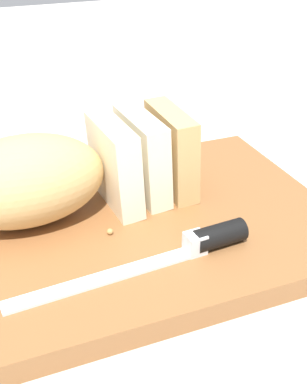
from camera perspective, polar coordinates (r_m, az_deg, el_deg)
The scene contains 7 objects.
ground_plane at distance 0.60m, azimuth 0.00°, elevation -4.58°, with size 3.00×3.00×0.00m, color beige.
cutting_board at distance 0.59m, azimuth 0.00°, elevation -3.57°, with size 0.40×0.32×0.03m, color brown.
bread_loaf at distance 0.57m, azimuth -9.78°, elevation 2.16°, with size 0.28×0.11×0.10m.
bread_knife at distance 0.52m, azimuth 4.61°, elevation -5.90°, with size 0.26×0.04×0.02m.
crumb_near_knife at distance 0.62m, azimuth -6.83°, elevation -0.27°, with size 0.00×0.00×0.00m, color tan.
crumb_near_loaf at distance 0.55m, azimuth -4.92°, elevation -4.46°, with size 0.01×0.01×0.01m, color tan.
crumb_stray_left at distance 0.60m, azimuth 1.88°, elevation -1.23°, with size 0.00×0.00×0.00m, color tan.
Camera 1 is at (-0.19, -0.45, 0.34)m, focal length 47.36 mm.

